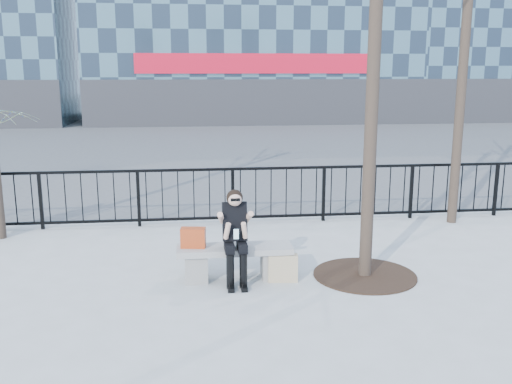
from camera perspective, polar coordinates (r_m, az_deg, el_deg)
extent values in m
plane|color=#969691|center=(8.33, -2.13, -8.66)|extent=(120.00, 120.00, 0.00)
cube|color=#474747|center=(22.96, -5.09, 4.82)|extent=(60.00, 23.00, 0.01)
cube|color=black|center=(10.94, -3.41, 2.29)|extent=(14.00, 0.05, 0.05)
cube|color=black|center=(11.15, -3.35, -2.58)|extent=(14.00, 0.05, 0.05)
cube|color=#2D2D30|center=(29.99, 0.29, 8.91)|extent=(18.00, 0.08, 2.40)
cube|color=#B60C21|center=(29.88, 0.31, 12.73)|extent=(12.60, 0.12, 1.00)
cylinder|color=black|center=(8.09, 11.92, 17.52)|extent=(0.18, 0.18, 7.50)
cylinder|color=black|center=(11.55, 20.19, 14.16)|extent=(0.18, 0.18, 7.00)
cylinder|color=black|center=(8.58, 10.81, -8.15)|extent=(1.50, 1.50, 0.02)
cube|color=slate|center=(8.24, -5.98, -7.47)|extent=(0.32, 0.38, 0.40)
cube|color=slate|center=(8.32, 1.67, -7.22)|extent=(0.32, 0.38, 0.40)
cube|color=gray|center=(8.18, -2.15, -5.74)|extent=(1.65, 0.46, 0.09)
cube|color=#AE3915|center=(8.13, -6.30, -4.56)|extent=(0.37, 0.21, 0.28)
cube|color=#C3BA8A|center=(8.18, 2.71, -7.59)|extent=(0.43, 0.19, 0.39)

